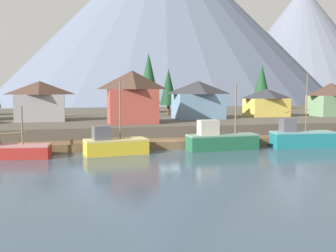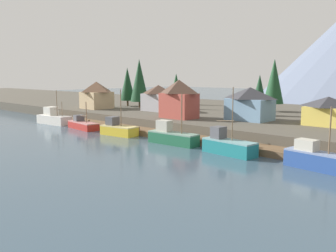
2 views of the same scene
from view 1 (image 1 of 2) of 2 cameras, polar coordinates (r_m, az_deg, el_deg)
ground_plane at (r=71.55m, az=-3.52°, el=-1.31°), size 400.00×400.00×1.00m
dock at (r=53.91m, az=-0.21°, el=-2.42°), size 80.00×4.00×1.60m
shoreline_bank at (r=83.17m, az=-4.96°, el=0.82°), size 400.00×56.00×2.50m
mountain_west_peak at (r=187.18m, az=-0.75°, el=14.45°), size 148.67×148.67×74.82m
mountain_central_peak at (r=218.00m, az=17.92°, el=10.56°), size 86.91×86.91×57.14m
fishing_boat_red at (r=48.93m, az=-21.29°, el=-3.12°), size 9.23×3.82×5.76m
fishing_boat_yellow at (r=48.65m, az=-7.41°, el=-2.55°), size 7.52×3.79×8.56m
fishing_boat_green at (r=52.12m, az=7.22°, el=-1.90°), size 8.97×3.01×8.27m
fishing_boat_teal at (r=56.81m, az=17.76°, el=-1.52°), size 8.25×3.38×9.51m
house_red at (r=61.00m, az=-4.90°, el=4.07°), size 7.40×4.80×7.72m
house_yellow at (r=77.97m, az=13.33°, el=3.20°), size 7.36×5.64×5.01m
house_green at (r=82.60m, az=21.42°, el=3.47°), size 7.12×6.09×6.08m
house_grey at (r=68.08m, az=-17.15°, el=3.35°), size 7.81×5.27×6.25m
house_blue at (r=70.41m, az=4.17°, el=3.67°), size 8.32×6.11×6.34m
conifer_near_left at (r=87.38m, az=-2.67°, el=6.57°), size 4.75×4.75×12.45m
conifer_near_right at (r=78.08m, az=0.06°, el=5.39°), size 3.26×3.26×8.77m
conifer_back_left at (r=99.24m, az=12.74°, el=5.63°), size 4.66×4.66×10.59m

